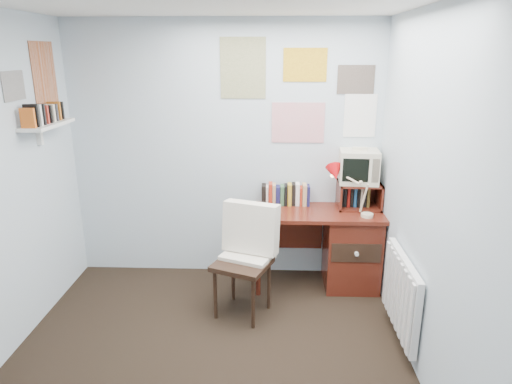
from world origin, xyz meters
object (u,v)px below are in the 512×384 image
Objects in this scene: wall_shelf at (47,125)px; desk_chair at (242,264)px; desk_lamp at (369,195)px; crt_tv at (359,165)px; tv_riser at (359,195)px; radiator at (401,294)px; desk at (345,246)px.

desk_chair is at bearing -6.38° from wall_shelf.
wall_shelf is at bearing -156.29° from desk_lamp.
crt_tv is (-0.05, 0.27, 0.22)m from desk_lamp.
wall_shelf is at bearing -169.68° from tv_riser.
radiator is at bearing -61.55° from desk_lamp.
desk_chair is 1.30m from radiator.
radiator is at bearing 5.67° from desk_chair.
desk_chair is 2.63× the size of crt_tv.
desk is 0.79m from crt_tv.
radiator is (0.19, -1.06, -0.76)m from crt_tv.
desk_lamp is (0.15, -0.14, 0.56)m from desk.
wall_shelf is (-1.61, 0.18, 1.15)m from desk_chair.
radiator is 3.15m from wall_shelf.
tv_riser is 0.50× the size of radiator.
radiator is at bearing -80.72° from tv_riser.
radiator is (0.29, -0.93, 0.01)m from desk.
desk_chair is at bearing 163.48° from radiator.
desk is at bearing -123.18° from crt_tv.
desk is at bearing 8.40° from wall_shelf.
radiator is (0.17, -1.04, -0.47)m from tv_riser.
crt_tv is 0.57× the size of wall_shelf.
desk is at bearing -137.04° from tv_riser.
desk_lamp is 0.65× the size of wall_shelf.
desk is at bearing 155.78° from desk_lamp.
tv_riser reaches higher than desk.
crt_tv reaches higher than tv_riser.
wall_shelf is at bearing 169.11° from radiator.
desk_lamp is at bearing -43.00° from desk.
crt_tv is at bearing 52.10° from desk.
desk is 1.50× the size of radiator.
desk is 3.37× the size of crt_tv.
tv_riser is 1.15m from radiator.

